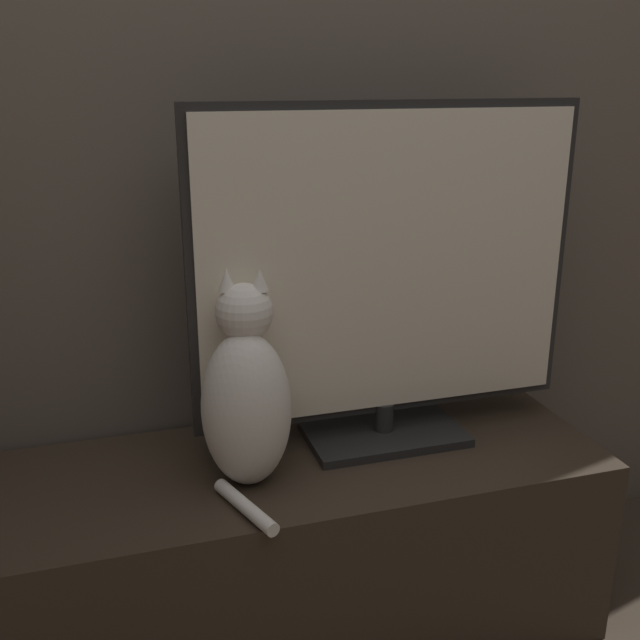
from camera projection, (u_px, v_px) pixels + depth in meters
name	position (u px, v px, depth m)	size (l,w,h in m)	color
wall_back	(261.00, 58.00, 1.64)	(4.80, 0.05, 2.60)	#60564C
tv_stand	(300.00, 549.00, 1.72)	(1.36, 0.48, 0.46)	#33281E
tv	(388.00, 278.00, 1.64)	(0.88, 0.22, 0.76)	black
cat	(246.00, 397.00, 1.51)	(0.22, 0.32, 0.45)	silver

